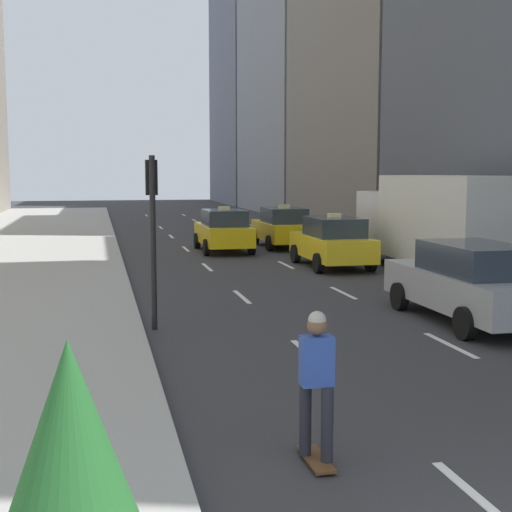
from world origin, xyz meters
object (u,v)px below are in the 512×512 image
at_px(planter_with_shrub, 71,467).
at_px(taxi_lead, 283,227).
at_px(skateboarder, 317,380).
at_px(sedan_black_near, 470,282).
at_px(traffic_light_pole, 152,214).
at_px(box_truck, 436,220).
at_px(taxi_second, 332,242).
at_px(taxi_third, 223,230).

bearing_deg(planter_with_shrub, taxi_lead, 71.86).
bearing_deg(skateboarder, taxi_lead, 76.15).
height_order(sedan_black_near, skateboarder, same).
bearing_deg(sedan_black_near, traffic_light_pole, 172.66).
relative_size(taxi_lead, planter_with_shrub, 2.26).
relative_size(sedan_black_near, planter_with_shrub, 2.56).
bearing_deg(traffic_light_pole, box_truck, 33.50).
bearing_deg(box_truck, taxi_lead, 107.80).
distance_m(sedan_black_near, planter_with_shrub, 11.96).
distance_m(planter_with_shrub, traffic_light_pole, 9.85).
bearing_deg(taxi_second, box_truck, -36.57).
height_order(sedan_black_near, box_truck, box_truck).
bearing_deg(taxi_second, planter_with_shrub, -114.14).
bearing_deg(taxi_third, box_truck, -53.80).
relative_size(taxi_second, traffic_light_pole, 1.22).
bearing_deg(box_truck, sedan_black_near, -111.28).
height_order(taxi_third, sedan_black_near, taxi_third).
bearing_deg(taxi_lead, sedan_black_near, -90.00).
bearing_deg(taxi_lead, skateboarder, -103.85).
height_order(taxi_lead, taxi_second, same).
height_order(skateboarder, planter_with_shrub, planter_with_shrub).
distance_m(sedan_black_near, box_truck, 7.76).
distance_m(taxi_third, skateboarder, 21.53).
xyz_separation_m(taxi_second, traffic_light_pole, (-6.75, -8.40, 1.53)).
height_order(taxi_lead, sedan_black_near, taxi_lead).
distance_m(skateboarder, traffic_light_pole, 7.62).
height_order(taxi_second, taxi_third, same).
bearing_deg(box_truck, traffic_light_pole, -146.50).
xyz_separation_m(taxi_third, planter_with_shrub, (-5.30, -23.64, 0.27)).
bearing_deg(taxi_lead, box_truck, -72.20).
distance_m(taxi_third, traffic_light_pole, 14.60).
xyz_separation_m(sedan_black_near, skateboarder, (-5.53, -6.51, 0.07)).
xyz_separation_m(taxi_lead, planter_with_shrub, (-8.10, -24.71, 0.27)).
bearing_deg(taxi_third, planter_with_shrub, -102.63).
relative_size(sedan_black_near, box_truck, 0.59).
height_order(skateboarder, traffic_light_pole, traffic_light_pole).
height_order(taxi_lead, traffic_light_pole, traffic_light_pole).
distance_m(sedan_black_near, traffic_light_pole, 6.97).
xyz_separation_m(taxi_third, skateboarder, (-2.73, -21.35, 0.08)).
distance_m(box_truck, planter_with_shrub, 19.36).
bearing_deg(box_truck, planter_with_shrub, -124.27).
xyz_separation_m(sedan_black_near, traffic_light_pole, (-6.75, 0.87, 1.52)).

